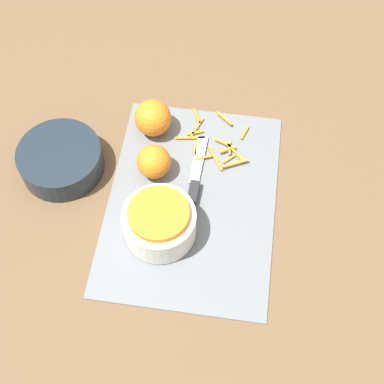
{
  "coord_description": "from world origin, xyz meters",
  "views": [
    {
      "loc": [
        -0.54,
        -0.08,
        0.96
      ],
      "look_at": [
        0.0,
        0.0,
        0.04
      ],
      "focal_mm": 50.0,
      "sensor_mm": 36.0,
      "label": 1
    }
  ],
  "objects_px": {
    "bowl_speckled": "(159,222)",
    "knife": "(191,197)",
    "bowl_dark": "(61,160)",
    "orange_right": "(154,162)",
    "orange_left": "(153,118)"
  },
  "relations": [
    {
      "from": "bowl_speckled",
      "to": "orange_left",
      "type": "bearing_deg",
      "value": 13.17
    },
    {
      "from": "bowl_dark",
      "to": "knife",
      "type": "relative_size",
      "value": 0.74
    },
    {
      "from": "bowl_speckled",
      "to": "orange_left",
      "type": "xyz_separation_m",
      "value": [
        0.25,
        0.06,
        0.0
      ]
    },
    {
      "from": "orange_left",
      "to": "orange_right",
      "type": "xyz_separation_m",
      "value": [
        -0.11,
        -0.02,
        -0.0
      ]
    },
    {
      "from": "orange_left",
      "to": "orange_right",
      "type": "height_order",
      "value": "orange_left"
    },
    {
      "from": "knife",
      "to": "bowl_dark",
      "type": "bearing_deg",
      "value": 84.23
    },
    {
      "from": "bowl_dark",
      "to": "orange_right",
      "type": "xyz_separation_m",
      "value": [
        0.02,
        -0.2,
        0.01
      ]
    },
    {
      "from": "knife",
      "to": "orange_right",
      "type": "distance_m",
      "value": 0.11
    },
    {
      "from": "bowl_dark",
      "to": "knife",
      "type": "height_order",
      "value": "bowl_dark"
    },
    {
      "from": "bowl_speckled",
      "to": "knife",
      "type": "relative_size",
      "value": 0.6
    },
    {
      "from": "orange_right",
      "to": "bowl_speckled",
      "type": "bearing_deg",
      "value": -165.3
    },
    {
      "from": "bowl_speckled",
      "to": "knife",
      "type": "distance_m",
      "value": 0.1
    },
    {
      "from": "bowl_speckled",
      "to": "bowl_dark",
      "type": "xyz_separation_m",
      "value": [
        0.12,
        0.23,
        -0.02
      ]
    },
    {
      "from": "bowl_speckled",
      "to": "orange_right",
      "type": "bearing_deg",
      "value": 14.7
    },
    {
      "from": "bowl_speckled",
      "to": "orange_left",
      "type": "height_order",
      "value": "bowl_speckled"
    }
  ]
}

